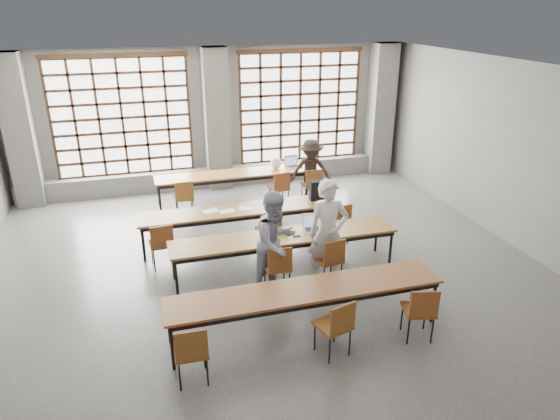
{
  "coord_description": "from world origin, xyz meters",
  "views": [
    {
      "loc": [
        -1.91,
        -7.07,
        4.48
      ],
      "look_at": [
        0.25,
        0.4,
        1.23
      ],
      "focal_mm": 32.0,
      "sensor_mm": 36.0,
      "label": 1
    }
  ],
  "objects_px": {
    "mouse": "(336,228)",
    "red_pouch": "(191,347)",
    "chair_mid_right": "(339,220)",
    "plastic_bag": "(276,163)",
    "chair_mid_left": "(162,241)",
    "chair_near_mid": "(337,323)",
    "desk_row_c": "(285,239)",
    "chair_near_right": "(421,308)",
    "chair_front_left": "(278,264)",
    "backpack": "(318,190)",
    "desk_row_b": "(242,212)",
    "chair_back_left": "(184,195)",
    "chair_back_right": "(312,182)",
    "desk_row_a": "(240,175)",
    "phone": "(297,236)",
    "student_female": "(276,242)",
    "laptop_back": "(293,164)",
    "student_male": "(328,233)",
    "chair_back_mid": "(280,186)",
    "laptop_front": "(313,226)",
    "chair_front_right": "(331,257)",
    "chair_near_left": "(191,349)",
    "chair_mid_centre": "(270,228)",
    "green_box": "(281,231)",
    "student_back": "(311,171)",
    "desk_row_d": "(306,293)"
  },
  "relations": [
    {
      "from": "chair_back_right",
      "to": "green_box",
      "type": "height_order",
      "value": "chair_back_right"
    },
    {
      "from": "chair_back_left",
      "to": "student_male",
      "type": "relative_size",
      "value": 0.48
    },
    {
      "from": "desk_row_b",
      "to": "chair_back_left",
      "type": "relative_size",
      "value": 4.55
    },
    {
      "from": "chair_mid_centre",
      "to": "plastic_bag",
      "type": "height_order",
      "value": "plastic_bag"
    },
    {
      "from": "chair_mid_right",
      "to": "laptop_front",
      "type": "bearing_deg",
      "value": -139.82
    },
    {
      "from": "chair_back_mid",
      "to": "phone",
      "type": "bearing_deg",
      "value": -100.94
    },
    {
      "from": "chair_back_left",
      "to": "chair_near_right",
      "type": "xyz_separation_m",
      "value": [
        2.7,
        -5.36,
        0.0
      ]
    },
    {
      "from": "chair_near_left",
      "to": "mouse",
      "type": "distance_m",
      "value": 3.73
    },
    {
      "from": "student_male",
      "to": "chair_back_left",
      "type": "bearing_deg",
      "value": 126.98
    },
    {
      "from": "chair_back_mid",
      "to": "chair_mid_right",
      "type": "distance_m",
      "value": 2.27
    },
    {
      "from": "chair_back_mid",
      "to": "student_back",
      "type": "xyz_separation_m",
      "value": [
        0.79,
        0.13,
        0.23
      ]
    },
    {
      "from": "chair_mid_left",
      "to": "chair_front_right",
      "type": "xyz_separation_m",
      "value": [
        2.68,
        -1.39,
        0.0
      ]
    },
    {
      "from": "chair_mid_right",
      "to": "chair_near_left",
      "type": "bearing_deg",
      "value": -135.9
    },
    {
      "from": "chair_mid_right",
      "to": "plastic_bag",
      "type": "bearing_deg",
      "value": 99.37
    },
    {
      "from": "student_male",
      "to": "phone",
      "type": "relative_size",
      "value": 14.19
    },
    {
      "from": "chair_back_left",
      "to": "backpack",
      "type": "relative_size",
      "value": 2.2
    },
    {
      "from": "chair_back_right",
      "to": "chair_near_left",
      "type": "height_order",
      "value": "same"
    },
    {
      "from": "green_box",
      "to": "chair_mid_left",
      "type": "bearing_deg",
      "value": 161.24
    },
    {
      "from": "desk_row_a",
      "to": "plastic_bag",
      "type": "relative_size",
      "value": 13.99
    },
    {
      "from": "desk_row_c",
      "to": "chair_back_right",
      "type": "height_order",
      "value": "chair_back_right"
    },
    {
      "from": "phone",
      "to": "plastic_bag",
      "type": "height_order",
      "value": "plastic_bag"
    },
    {
      "from": "mouse",
      "to": "red_pouch",
      "type": "height_order",
      "value": "mouse"
    },
    {
      "from": "laptop_back",
      "to": "student_male",
      "type": "bearing_deg",
      "value": -99.51
    },
    {
      "from": "chair_front_right",
      "to": "chair_near_left",
      "type": "height_order",
      "value": "same"
    },
    {
      "from": "chair_front_left",
      "to": "backpack",
      "type": "height_order",
      "value": "backpack"
    },
    {
      "from": "chair_mid_left",
      "to": "chair_near_right",
      "type": "distance_m",
      "value": 4.59
    },
    {
      "from": "desk_row_c",
      "to": "chair_near_right",
      "type": "height_order",
      "value": "chair_near_right"
    },
    {
      "from": "desk_row_c",
      "to": "backpack",
      "type": "distance_m",
      "value": 1.85
    },
    {
      "from": "desk_row_c",
      "to": "student_female",
      "type": "relative_size",
      "value": 2.3
    },
    {
      "from": "desk_row_c",
      "to": "laptop_front",
      "type": "distance_m",
      "value": 0.59
    },
    {
      "from": "desk_row_a",
      "to": "desk_row_b",
      "type": "xyz_separation_m",
      "value": [
        -0.44,
        -2.2,
        0.0
      ]
    },
    {
      "from": "desk_row_d",
      "to": "plastic_bag",
      "type": "relative_size",
      "value": 13.99
    },
    {
      "from": "chair_back_right",
      "to": "student_back",
      "type": "height_order",
      "value": "student_back"
    },
    {
      "from": "desk_row_c",
      "to": "red_pouch",
      "type": "bearing_deg",
      "value": -129.64
    },
    {
      "from": "chair_mid_left",
      "to": "chair_near_right",
      "type": "height_order",
      "value": "same"
    },
    {
      "from": "desk_row_b",
      "to": "phone",
      "type": "relative_size",
      "value": 30.77
    },
    {
      "from": "chair_near_left",
      "to": "student_male",
      "type": "height_order",
      "value": "student_male"
    },
    {
      "from": "chair_back_right",
      "to": "chair_mid_right",
      "type": "bearing_deg",
      "value": -95.84
    },
    {
      "from": "chair_back_right",
      "to": "student_male",
      "type": "relative_size",
      "value": 0.48
    },
    {
      "from": "chair_mid_left",
      "to": "green_box",
      "type": "bearing_deg",
      "value": -18.76
    },
    {
      "from": "desk_row_a",
      "to": "chair_mid_right",
      "type": "bearing_deg",
      "value": -64.09
    },
    {
      "from": "laptop_back",
      "to": "laptop_front",
      "type": "bearing_deg",
      "value": -101.66
    },
    {
      "from": "chair_back_left",
      "to": "desk_row_b",
      "type": "bearing_deg",
      "value": -58.57
    },
    {
      "from": "chair_mid_left",
      "to": "chair_near_mid",
      "type": "bearing_deg",
      "value": -56.68
    },
    {
      "from": "desk_row_b",
      "to": "chair_back_left",
      "type": "distance_m",
      "value": 1.85
    },
    {
      "from": "chair_back_mid",
      "to": "red_pouch",
      "type": "relative_size",
      "value": 4.4
    },
    {
      "from": "desk_row_a",
      "to": "red_pouch",
      "type": "bearing_deg",
      "value": -107.65
    },
    {
      "from": "chair_mid_left",
      "to": "student_female",
      "type": "bearing_deg",
      "value": -35.61
    },
    {
      "from": "desk_row_a",
      "to": "chair_near_mid",
      "type": "relative_size",
      "value": 4.55
    },
    {
      "from": "student_female",
      "to": "chair_back_right",
      "type": "bearing_deg",
      "value": 32.55
    }
  ]
}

